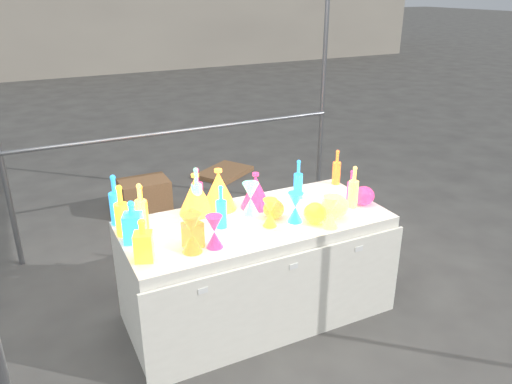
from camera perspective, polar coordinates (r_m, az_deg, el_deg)
name	(u,v)px	position (r m, az deg, el deg)	size (l,w,h in m)	color
ground	(256,311)	(3.76, 0.00, -13.47)	(80.00, 80.00, 0.00)	#5D5B56
display_table	(257,268)	(3.55, 0.07, -8.67)	(1.84, 0.83, 0.75)	white
cardboard_box_closed	(145,196)	(5.31, -12.57, -0.48)	(0.49, 0.36, 0.36)	#8E6340
cardboard_box_flat	(225,172)	(6.30, -3.60, 2.26)	(0.65, 0.47, 0.06)	#8E6340
bottle_0	(121,210)	(3.21, -15.14, -2.03)	(0.09, 0.09, 0.34)	red
bottle_1	(115,200)	(3.37, -15.78, -0.85)	(0.08, 0.08, 0.35)	#178127
bottle_3	(197,188)	(3.50, -6.72, 0.44)	(0.08, 0.08, 0.31)	#1A449B
bottle_4	(141,206)	(3.27, -13.05, -1.63)	(0.07, 0.07, 0.32)	#158777
bottle_5	(197,191)	(3.41, -6.81, 0.12)	(0.07, 0.07, 0.34)	#CC286A
bottle_6	(141,207)	(3.27, -12.96, -1.66)	(0.08, 0.08, 0.30)	red
bottle_7	(221,207)	(3.21, -4.01, -1.68)	(0.07, 0.07, 0.29)	#178127
decanter_0	(143,240)	(2.91, -12.77, -5.34)	(0.10, 0.10, 0.26)	red
decanter_1	(193,228)	(3.00, -7.26, -4.12)	(0.10, 0.10, 0.25)	orange
decanter_2	(133,221)	(3.12, -13.93, -3.28)	(0.11, 0.11, 0.27)	#178127
hourglass_0	(192,233)	(2.95, -7.38, -4.70)	(0.12, 0.12, 0.24)	orange
hourglass_1	(214,232)	(3.00, -4.79, -4.55)	(0.10, 0.10, 0.21)	#1A449B
hourglass_2	(331,212)	(3.26, 8.55, -2.29)	(0.11, 0.11, 0.22)	#158777
hourglass_3	(251,199)	(3.40, -0.62, -0.77)	(0.11, 0.11, 0.23)	#CC286A
hourglass_4	(270,213)	(3.25, 1.61, -2.38)	(0.09, 0.09, 0.19)	red
hourglass_5	(295,207)	(3.31, 4.52, -1.75)	(0.10, 0.10, 0.21)	#178127
globe_0	(315,214)	(3.33, 6.77, -2.51)	(0.15, 0.15, 0.12)	red
globe_1	(335,207)	(3.41, 8.97, -1.75)	(0.18, 0.18, 0.15)	#158777
globe_2	(274,210)	(3.37, 2.03, -2.06)	(0.14, 0.14, 0.12)	orange
globe_3	(364,197)	(3.66, 12.22, -0.52)	(0.15, 0.15, 0.12)	#1A449B
lampshade_0	(196,194)	(3.44, -6.89, -0.18)	(0.24, 0.24, 0.29)	#D2E630
lampshade_1	(219,189)	(3.49, -4.29, 0.35)	(0.25, 0.25, 0.29)	#D2E630
lampshade_2	(256,190)	(3.51, -0.04, 0.22)	(0.22, 0.22, 0.26)	#1A449B
bottle_8	(298,179)	(3.66, 4.84, 1.46)	(0.07, 0.07, 0.30)	#178127
bottle_9	(337,167)	(3.97, 9.21, 2.83)	(0.06, 0.06, 0.28)	orange
bottle_10	(351,187)	(3.64, 10.81, 0.60)	(0.06, 0.06, 0.25)	#1A449B
bottle_11	(354,187)	(3.57, 11.10, 0.59)	(0.07, 0.07, 0.31)	#158777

